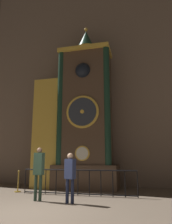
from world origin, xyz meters
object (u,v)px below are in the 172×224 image
(visitor_near, at_px, (39,168))
(visitor_far, at_px, (70,173))
(clock_tower, at_px, (77,118))
(stanchion_post, at_px, (18,185))

(visitor_near, xyz_separation_m, visitor_far, (1.23, -0.14, -0.13))
(visitor_near, height_order, visitor_far, visitor_near)
(clock_tower, bearing_deg, stanchion_post, -142.52)
(clock_tower, relative_size, visitor_far, 5.34)
(clock_tower, distance_m, stanchion_post, 4.30)
(clock_tower, height_order, visitor_near, clock_tower)
(visitor_near, bearing_deg, stanchion_post, 141.35)
(visitor_near, relative_size, visitor_far, 1.13)
(visitor_far, bearing_deg, stanchion_post, 167.16)
(visitor_near, xyz_separation_m, stanchion_post, (-1.80, 1.69, -0.81))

